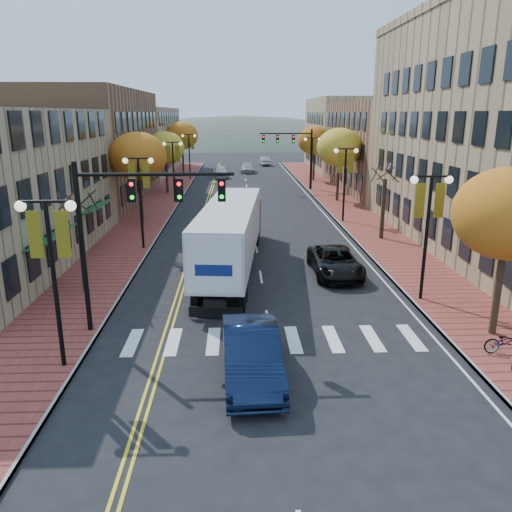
{
  "coord_description": "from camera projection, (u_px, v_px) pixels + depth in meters",
  "views": [
    {
      "loc": [
        -1.34,
        -16.2,
        8.74
      ],
      "look_at": [
        -0.41,
        6.57,
        2.2
      ],
      "focal_mm": 35.0,
      "sensor_mm": 36.0,
      "label": 1
    }
  ],
  "objects": [
    {
      "name": "tree_right_c",
      "position": [
        339.0,
        148.0,
        49.52
      ],
      "size": [
        4.48,
        4.48,
        7.21
      ],
      "color": "#382619",
      "rests_on": "sidewalk_right"
    },
    {
      "name": "tree_left_d",
      "position": [
        182.0,
        136.0,
        71.82
      ],
      "size": [
        4.61,
        4.61,
        7.42
      ],
      "color": "#382619",
      "rests_on": "sidewalk_left"
    },
    {
      "name": "building_right_mid",
      "position": [
        407.0,
        147.0,
        57.7
      ],
      "size": [
        15.0,
        24.0,
        10.0
      ],
      "primitive_type": "cube",
      "color": "brown",
      "rests_on": "ground"
    },
    {
      "name": "lamp_right_a",
      "position": [
        428.0,
        214.0,
        22.89
      ],
      "size": [
        1.96,
        0.36,
        6.05
      ],
      "color": "black",
      "rests_on": "ground"
    },
    {
      "name": "traffic_mast_far",
      "position": [
        295.0,
        148.0,
        57.21
      ],
      "size": [
        6.1,
        0.34,
        7.0
      ],
      "color": "black",
      "rests_on": "ground"
    },
    {
      "name": "lamp_left_a",
      "position": [
        51.0,
        252.0,
        16.54
      ],
      "size": [
        1.96,
        0.36,
        6.05
      ],
      "color": "black",
      "rests_on": "ground"
    },
    {
      "name": "tree_right_b",
      "position": [
        383.0,
        209.0,
        35.04
      ],
      "size": [
        0.28,
        0.28,
        4.2
      ],
      "color": "#382619",
      "rests_on": "sidewalk_right"
    },
    {
      "name": "black_suv",
      "position": [
        335.0,
        262.0,
        27.81
      ],
      "size": [
        2.57,
        5.48,
        1.52
      ],
      "primitive_type": "imported",
      "rotation": [
        0.0,
        0.0,
        0.01
      ],
      "color": "black",
      "rests_on": "ground"
    },
    {
      "name": "car_far_white",
      "position": [
        220.0,
        172.0,
        69.91
      ],
      "size": [
        2.45,
        4.98,
        1.64
      ],
      "primitive_type": "imported",
      "rotation": [
        0.0,
        0.0,
        0.11
      ],
      "color": "silver",
      "rests_on": "ground"
    },
    {
      "name": "lamp_left_d",
      "position": [
        189.0,
        148.0,
        66.48
      ],
      "size": [
        1.96,
        0.36,
        6.05
      ],
      "color": "black",
      "rests_on": "ground"
    },
    {
      "name": "car_far_silver",
      "position": [
        248.0,
        168.0,
        75.83
      ],
      "size": [
        2.18,
        5.0,
        1.43
      ],
      "primitive_type": "imported",
      "rotation": [
        0.0,
        0.0,
        -0.04
      ],
      "color": "#97989E",
      "rests_on": "ground"
    },
    {
      "name": "lamp_right_b",
      "position": [
        345.0,
        170.0,
        40.18
      ],
      "size": [
        1.96,
        0.36,
        6.05
      ],
      "color": "black",
      "rests_on": "ground"
    },
    {
      "name": "ground",
      "position": [
        275.0,
        364.0,
        18.02
      ],
      "size": [
        200.0,
        200.0,
        0.0
      ],
      "primitive_type": "plane",
      "color": "black",
      "rests_on": "ground"
    },
    {
      "name": "lamp_left_b",
      "position": [
        140.0,
        185.0,
        31.91
      ],
      "size": [
        1.96,
        0.36,
        6.05
      ],
      "color": "black",
      "rests_on": "ground"
    },
    {
      "name": "tree_left_a",
      "position": [
        82.0,
        249.0,
        24.73
      ],
      "size": [
        0.28,
        0.28,
        4.2
      ],
      "color": "#382619",
      "rests_on": "sidewalk_left"
    },
    {
      "name": "tree_left_c",
      "position": [
        166.0,
        148.0,
        54.69
      ],
      "size": [
        4.16,
        4.16,
        6.69
      ],
      "color": "#382619",
      "rests_on": "sidewalk_left"
    },
    {
      "name": "semi_truck",
      "position": [
        232.0,
        230.0,
        28.43
      ],
      "size": [
        4.06,
        16.1,
        3.98
      ],
      "rotation": [
        0.0,
        0.0,
        -0.1
      ],
      "color": "black",
      "rests_on": "ground"
    },
    {
      "name": "building_right_far",
      "position": [
        361.0,
        134.0,
        78.69
      ],
      "size": [
        15.0,
        20.0,
        11.0
      ],
      "primitive_type": "cube",
      "color": "#9E8966",
      "rests_on": "ground"
    },
    {
      "name": "traffic_mast_near",
      "position": [
        129.0,
        215.0,
        19.33
      ],
      "size": [
        6.1,
        0.35,
        7.0
      ],
      "color": "black",
      "rests_on": "ground"
    },
    {
      "name": "tree_right_a",
      "position": [
        509.0,
        214.0,
        18.9
      ],
      "size": [
        4.16,
        4.16,
        6.69
      ],
      "color": "#382619",
      "rests_on": "sidewalk_right"
    },
    {
      "name": "car_far_oncoming",
      "position": [
        265.0,
        161.0,
        86.34
      ],
      "size": [
        1.92,
        4.56,
        1.46
      ],
      "primitive_type": "imported",
      "rotation": [
        0.0,
        0.0,
        3.23
      ],
      "color": "#B9B9C1",
      "rests_on": "ground"
    },
    {
      "name": "tree_right_d",
      "position": [
        315.0,
        141.0,
        64.93
      ],
      "size": [
        4.35,
        4.35,
        7.0
      ],
      "color": "#382619",
      "rests_on": "sidewalk_right"
    },
    {
      "name": "sidewalk_left",
      "position": [
        158.0,
        205.0,
        48.86
      ],
      "size": [
        4.0,
        85.0,
        0.15
      ],
      "primitive_type": "cube",
      "color": "brown",
      "rests_on": "ground"
    },
    {
      "name": "lamp_left_c",
      "position": [
        173.0,
        160.0,
        49.19
      ],
      "size": [
        1.96,
        0.36,
        6.05
      ],
      "color": "black",
      "rests_on": "ground"
    },
    {
      "name": "building_left_far",
      "position": [
        131.0,
        141.0,
        74.63
      ],
      "size": [
        12.0,
        26.0,
        9.5
      ],
      "primitive_type": "cube",
      "color": "#9E8966",
      "rests_on": "ground"
    },
    {
      "name": "lamp_right_c",
      "position": [
        312.0,
        153.0,
        57.46
      ],
      "size": [
        1.96,
        0.36,
        6.05
      ],
      "color": "black",
      "rests_on": "ground"
    },
    {
      "name": "sidewalk_right",
      "position": [
        340.0,
        204.0,
        49.56
      ],
      "size": [
        4.0,
        85.0,
        0.15
      ],
      "primitive_type": "cube",
      "color": "brown",
      "rests_on": "ground"
    },
    {
      "name": "bicycle",
      "position": [
        507.0,
        341.0,
        18.47
      ],
      "size": [
        1.73,
        0.62,
        0.9
      ],
      "primitive_type": "imported",
      "rotation": [
        0.0,
        0.0,
        1.59
      ],
      "color": "gray",
      "rests_on": "sidewalk_right"
    },
    {
      "name": "building_left_mid",
      "position": [
        81.0,
        146.0,
        50.41
      ],
      "size": [
        12.0,
        24.0,
        11.0
      ],
      "primitive_type": "cube",
      "color": "brown",
      "rests_on": "ground"
    },
    {
      "name": "tree_left_b",
      "position": [
        138.0,
        157.0,
        39.21
      ],
      "size": [
        4.48,
        4.48,
        7.21
      ],
      "color": "#382619",
      "rests_on": "sidewalk_left"
    },
    {
      "name": "navy_sedan",
      "position": [
        251.0,
        354.0,
        16.9
      ],
      "size": [
        2.11,
        5.45,
        1.77
      ],
      "primitive_type": "imported",
      "rotation": [
        0.0,
        0.0,
        0.04
      ],
      "color": "black",
      "rests_on": "ground"
    }
  ]
}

